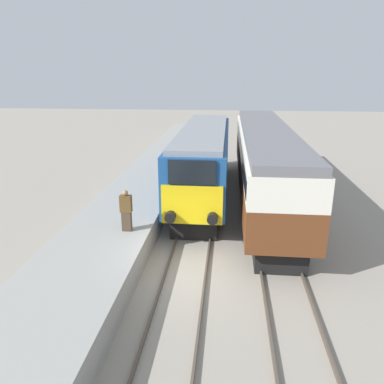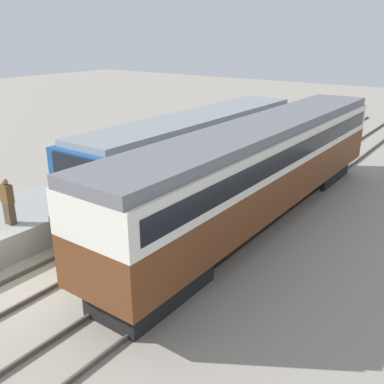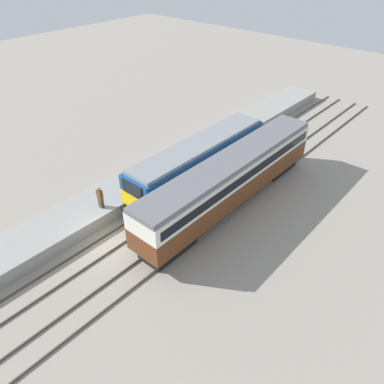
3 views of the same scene
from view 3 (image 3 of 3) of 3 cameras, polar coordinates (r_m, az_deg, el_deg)
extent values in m
plane|color=gray|center=(25.77, -12.34, -7.57)|extent=(120.00, 120.00, 0.00)
cube|color=gray|center=(31.53, -4.84, 3.12)|extent=(3.50, 50.00, 1.02)
cube|color=#4C4238|center=(28.53, -5.43, -1.84)|extent=(0.07, 60.00, 0.14)
cube|color=#4C4238|center=(27.69, -3.36, -3.02)|extent=(0.07, 60.00, 0.14)
cube|color=#4C4238|center=(26.64, -0.31, -4.74)|extent=(0.07, 60.00, 0.14)
cube|color=#4C4238|center=(25.93, 2.07, -6.08)|extent=(0.07, 60.00, 0.14)
cube|color=black|center=(27.76, -4.69, -1.87)|extent=(2.03, 4.00, 1.00)
cube|color=black|center=(33.25, 5.93, 4.84)|extent=(2.03, 4.00, 1.00)
cube|color=navy|center=(29.35, 1.13, 4.83)|extent=(2.70, 13.62, 2.71)
cube|color=yellow|center=(25.66, -8.85, -2.06)|extent=(2.48, 0.10, 1.62)
cube|color=black|center=(24.87, -9.13, 0.44)|extent=(1.89, 0.10, 0.97)
cube|color=gray|center=(28.64, 1.17, 7.38)|extent=(2.38, 13.07, 0.24)
cylinder|color=black|center=(26.38, -10.32, -2.32)|extent=(0.44, 0.35, 0.44)
cylinder|color=black|center=(25.30, -7.84, -3.88)|extent=(0.44, 0.35, 0.44)
cube|color=black|center=(24.40, -3.68, -8.03)|extent=(1.89, 3.60, 0.95)
cube|color=black|center=(33.23, 12.68, 4.05)|extent=(1.89, 3.60, 0.95)
cube|color=brown|center=(27.66, 5.94, 1.02)|extent=(2.70, 17.77, 1.55)
cube|color=silver|center=(26.91, 6.12, 3.48)|extent=(2.71, 17.77, 1.22)
cube|color=black|center=(26.91, 6.12, 3.48)|extent=(2.75, 17.06, 0.67)
cube|color=slate|center=(26.51, 6.22, 4.93)|extent=(2.48, 17.77, 0.36)
cube|color=#473828|center=(27.07, -13.70, -1.56)|extent=(0.36, 0.24, 0.78)
cube|color=brown|center=(26.67, -13.91, -0.32)|extent=(0.44, 0.26, 0.65)
sphere|color=#9E704C|center=(26.43, -14.03, 0.44)|extent=(0.21, 0.21, 0.21)
camera|label=1|loc=(18.12, -43.17, -10.55)|focal=35.00mm
camera|label=2|loc=(12.21, -6.94, -19.27)|focal=40.00mm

